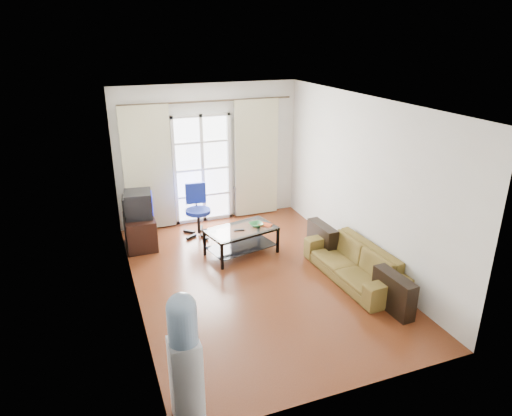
% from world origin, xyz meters
% --- Properties ---
extents(floor, '(5.20, 5.20, 0.00)m').
position_xyz_m(floor, '(0.00, 0.00, 0.00)').
color(floor, brown).
rests_on(floor, ground).
extents(ceiling, '(5.20, 5.20, 0.00)m').
position_xyz_m(ceiling, '(0.00, 0.00, 2.70)').
color(ceiling, white).
rests_on(ceiling, wall_back).
extents(wall_back, '(3.60, 0.02, 2.70)m').
position_xyz_m(wall_back, '(0.00, 2.60, 1.35)').
color(wall_back, silver).
rests_on(wall_back, floor).
extents(wall_front, '(3.60, 0.02, 2.70)m').
position_xyz_m(wall_front, '(0.00, -2.60, 1.35)').
color(wall_front, silver).
rests_on(wall_front, floor).
extents(wall_left, '(0.02, 5.20, 2.70)m').
position_xyz_m(wall_left, '(-1.80, 0.00, 1.35)').
color(wall_left, silver).
rests_on(wall_left, floor).
extents(wall_right, '(0.02, 5.20, 2.70)m').
position_xyz_m(wall_right, '(1.80, 0.00, 1.35)').
color(wall_right, silver).
rests_on(wall_right, floor).
extents(french_door, '(1.16, 0.06, 2.15)m').
position_xyz_m(french_door, '(-0.15, 2.54, 1.07)').
color(french_door, white).
rests_on(french_door, wall_back).
extents(curtain_rod, '(3.30, 0.04, 0.04)m').
position_xyz_m(curtain_rod, '(0.00, 2.50, 2.38)').
color(curtain_rod, '#4C3F2D').
rests_on(curtain_rod, wall_back).
extents(curtain_left, '(0.90, 0.07, 2.35)m').
position_xyz_m(curtain_left, '(-1.20, 2.48, 1.20)').
color(curtain_left, beige).
rests_on(curtain_left, curtain_rod).
extents(curtain_right, '(0.90, 0.07, 2.35)m').
position_xyz_m(curtain_right, '(0.95, 2.48, 1.20)').
color(curtain_right, beige).
rests_on(curtain_right, curtain_rod).
extents(radiator, '(0.64, 0.12, 0.64)m').
position_xyz_m(radiator, '(0.80, 2.50, 0.33)').
color(radiator, gray).
rests_on(radiator, floor).
extents(sofa, '(1.92, 0.89, 0.54)m').
position_xyz_m(sofa, '(1.40, -0.55, 0.27)').
color(sofa, olive).
rests_on(sofa, floor).
extents(coffee_table, '(1.28, 0.90, 0.47)m').
position_xyz_m(coffee_table, '(0.06, 0.85, 0.30)').
color(coffee_table, silver).
rests_on(coffee_table, floor).
extents(bowl, '(0.29, 0.29, 0.06)m').
position_xyz_m(bowl, '(0.33, 0.86, 0.50)').
color(bowl, green).
rests_on(bowl, coffee_table).
extents(book, '(0.36, 0.36, 0.02)m').
position_xyz_m(book, '(0.44, 0.79, 0.48)').
color(book, '#A41426').
rests_on(book, coffee_table).
extents(remote, '(0.18, 0.08, 0.02)m').
position_xyz_m(remote, '(-0.00, 0.79, 0.48)').
color(remote, black).
rests_on(remote, coffee_table).
extents(tv_stand, '(0.52, 0.77, 0.56)m').
position_xyz_m(tv_stand, '(-1.52, 1.77, 0.28)').
color(tv_stand, black).
rests_on(tv_stand, floor).
extents(crt_tv, '(0.55, 0.54, 0.45)m').
position_xyz_m(crt_tv, '(-1.52, 1.81, 0.78)').
color(crt_tv, black).
rests_on(crt_tv, tv_stand).
extents(task_chair, '(0.70, 0.70, 0.96)m').
position_xyz_m(task_chair, '(-0.43, 1.92, 0.28)').
color(task_chair, black).
rests_on(task_chair, floor).
extents(water_cooler, '(0.31, 0.29, 1.42)m').
position_xyz_m(water_cooler, '(-1.60, -2.35, 0.74)').
color(water_cooler, white).
rests_on(water_cooler, floor).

